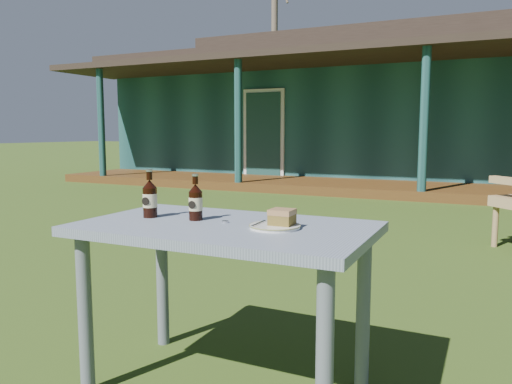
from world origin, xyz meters
The scene contains 10 objects.
ground centered at (0.00, 0.00, 0.00)m, with size 80.00×80.00×0.00m, color #334916.
pavilion centered at (0.00, 9.39, 1.61)m, with size 15.80×8.30×3.45m.
tree_left centered at (-8.00, 17.50, 5.25)m, with size 0.28×0.28×10.50m, color brown.
cafe_table centered at (0.00, -1.60, 0.62)m, with size 1.20×0.70×0.72m.
plate centered at (0.22, -1.60, 0.73)m, with size 0.20×0.20×0.01m.
cake_slice centered at (0.25, -1.58, 0.77)m, with size 0.09×0.09×0.06m.
fork centered at (0.16, -1.61, 0.74)m, with size 0.01×0.14×0.00m, color silver.
cola_bottle_near centered at (-0.16, -1.57, 0.80)m, with size 0.06×0.06×0.20m.
cola_bottle_far centered at (-0.38, -1.60, 0.81)m, with size 0.06×0.07×0.21m.
bottle_cap centered at (-0.01, -1.57, 0.72)m, with size 0.03×0.03×0.01m, color silver.
Camera 1 is at (0.98, -3.37, 1.10)m, focal length 35.00 mm.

